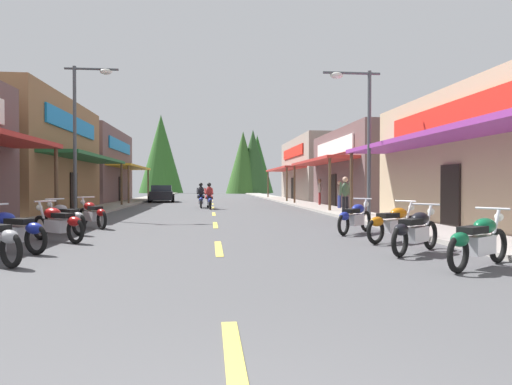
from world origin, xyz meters
The scene contains 25 objects.
ground centered at (0.00, 28.91, -0.05)m, with size 10.78×87.82×0.10m, color #4C4C4F.
sidewalk_left centered at (-6.48, 28.91, 0.06)m, with size 2.18×87.82×0.12m, color gray.
sidewalk_right centered at (6.48, 28.91, 0.06)m, with size 2.18×87.82×0.12m, color #9E9991.
centerline_dashes centered at (0.00, 32.63, 0.01)m, with size 0.16×63.14×0.01m.
storefront_left_middle centered at (-10.91, 23.51, 3.02)m, with size 8.53×11.72×6.04m.
storefront_left_far centered at (-11.26, 36.19, 2.96)m, with size 9.25×11.74×5.92m.
storefront_right_middle centered at (10.53, 25.76, 2.43)m, with size 7.80×11.08×4.85m.
storefront_right_far centered at (10.61, 39.59, 2.86)m, with size 7.95×13.31×5.72m.
streetlamp_left centered at (-5.46, 17.79, 4.15)m, with size 2.19×0.30×6.38m.
streetlamp_right centered at (5.43, 14.80, 3.78)m, with size 2.19×0.30×5.73m.
motorcycle_parked_right_0 centered at (4.45, 5.81, 0.49)m, with size 1.85×1.25×1.04m.
motorcycle_parked_right_1 centered at (4.12, 7.51, 0.49)m, with size 1.69×1.47×1.04m.
motorcycle_parked_right_2 centered at (4.42, 9.35, 0.49)m, with size 1.86×1.23×1.04m.
motorcycle_parked_right_3 centered at (4.09, 11.36, 0.49)m, with size 1.56×1.61×1.04m.
motorcycle_parked_left_1 centered at (-4.38, 8.47, 0.49)m, with size 1.89×1.18×1.04m.
motorcycle_parked_left_2 centered at (-4.03, 10.25, 0.49)m, with size 1.73×1.42×1.04m.
motorcycle_parked_left_3 centered at (-4.43, 12.05, 0.49)m, with size 1.66×1.50×1.04m.
motorcycle_parked_left_4 centered at (-4.09, 13.83, 0.49)m, with size 1.38×1.76×1.04m.
rider_cruising_lead centered at (-0.24, 25.00, 0.66)m, with size 0.61×2.14×1.57m.
rider_cruising_trailing centered at (-0.75, 26.48, 0.66)m, with size 0.60×2.14×1.57m.
pedestrian_browsing centered at (7.13, 23.13, 0.96)m, with size 0.27×0.57×1.67m.
pedestrian_waiting centered at (5.92, 18.17, 1.06)m, with size 0.55×0.35×1.81m.
pedestrian_strolling centered at (7.06, 27.40, 1.06)m, with size 0.32×0.56×1.81m.
parked_car_curbside centered at (-4.19, 36.26, 0.69)m, with size 2.30×4.41×1.40m.
treeline_backdrop centered at (0.03, 74.16, 5.83)m, with size 23.10×12.44×13.52m.
Camera 1 is at (-0.20, -1.44, 1.45)m, focal length 31.19 mm.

